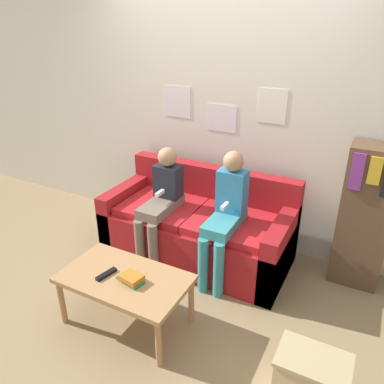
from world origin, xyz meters
name	(u,v)px	position (x,y,z in m)	size (l,w,h in m)	color
ground_plane	(172,284)	(0.00, 0.00, 0.00)	(10.00, 10.00, 0.00)	#937A56
wall_back	(223,113)	(0.00, 1.02, 1.30)	(8.00, 0.07, 2.60)	silver
couch	(198,228)	(0.00, 0.51, 0.29)	(1.74, 0.81, 0.82)	maroon
coffee_table	(125,282)	(-0.07, -0.54, 0.37)	(0.93, 0.54, 0.42)	#AD7F51
person_left	(161,200)	(-0.28, 0.32, 0.62)	(0.24, 0.55, 1.07)	#756656
person_right	(226,212)	(0.35, 0.33, 0.64)	(0.24, 0.55, 1.14)	teal
tv_remote	(106,274)	(-0.19, -0.59, 0.43)	(0.07, 0.17, 0.02)	black
book_stack	(131,278)	(0.01, -0.56, 0.45)	(0.22, 0.15, 0.06)	#2D8442
bookshelf	(365,217)	(1.39, 0.82, 0.62)	(0.40, 0.31, 1.24)	brown
storage_box	(310,381)	(1.29, -0.59, 0.19)	(0.41, 0.28, 0.37)	#CCB284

